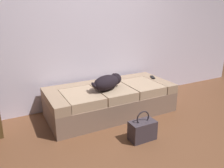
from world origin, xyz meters
name	(u,v)px	position (x,y,z in m)	size (l,w,h in m)	color
ground_plane	(155,150)	(0.00, 0.00, 0.00)	(10.00, 10.00, 0.00)	brown
back_wall	(94,17)	(0.00, 1.65, 1.40)	(6.40, 0.10, 2.80)	silver
couch	(110,100)	(0.00, 1.10, 0.21)	(1.88, 0.84, 0.43)	#806656
dog_dark	(108,82)	(-0.08, 1.02, 0.53)	(0.58, 0.41, 0.21)	black
tv_remote	(153,77)	(0.82, 1.16, 0.44)	(0.04, 0.15, 0.02)	black
handbag	(142,130)	(0.00, 0.26, 0.13)	(0.32, 0.18, 0.38)	#3A3139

